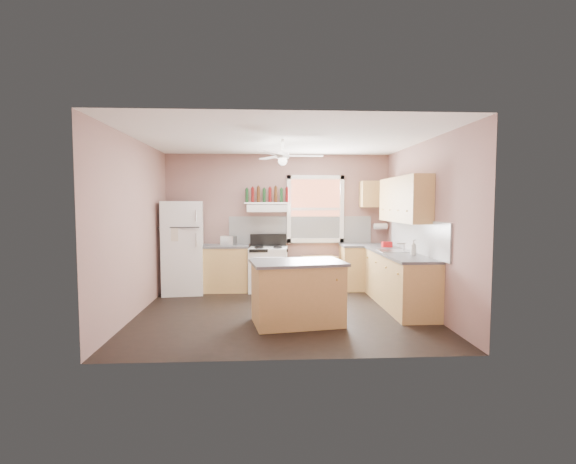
{
  "coord_description": "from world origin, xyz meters",
  "views": [
    {
      "loc": [
        -0.27,
        -6.46,
        1.72
      ],
      "look_at": [
        0.1,
        0.3,
        1.25
      ],
      "focal_mm": 26.0,
      "sensor_mm": 36.0,
      "label": 1
    }
  ],
  "objects": [
    {
      "name": "ceiling_fan_hub",
      "position": [
        0.0,
        0.0,
        2.45
      ],
      "size": [
        0.2,
        0.2,
        0.08
      ],
      "primitive_type": "cylinder",
      "color": "white",
      "rests_on": "ceiling"
    },
    {
      "name": "counter_corner",
      "position": [
        1.75,
        1.7,
        0.88
      ],
      "size": [
        1.02,
        0.62,
        0.04
      ],
      "primitive_type": "cube",
      "color": "#48484A",
      "rests_on": "base_cabinet_corner"
    },
    {
      "name": "ceiling",
      "position": [
        0.0,
        0.0,
        2.7
      ],
      "size": [
        4.5,
        4.5,
        0.0
      ],
      "primitive_type": "plane",
      "color": "white",
      "rests_on": "ground"
    },
    {
      "name": "bottle_shelf",
      "position": [
        -0.23,
        1.87,
        1.72
      ],
      "size": [
        0.9,
        0.26,
        0.03
      ],
      "primitive_type": "cube",
      "color": "white",
      "rests_on": "range_hood"
    },
    {
      "name": "counter_right",
      "position": [
        1.94,
        0.3,
        0.88
      ],
      "size": [
        0.62,
        2.22,
        0.04
      ],
      "primitive_type": "cube",
      "color": "#48484A",
      "rests_on": "base_cabinet_right"
    },
    {
      "name": "backsplash_right",
      "position": [
        2.23,
        0.3,
        1.18
      ],
      "size": [
        0.03,
        2.6,
        0.55
      ],
      "primitive_type": "cube",
      "color": "white",
      "rests_on": "wall_right"
    },
    {
      "name": "island",
      "position": [
        0.18,
        -0.62,
        0.43
      ],
      "size": [
        1.33,
        0.96,
        0.86
      ],
      "primitive_type": "cube",
      "rotation": [
        0.0,
        0.0,
        0.16
      ],
      "color": "tan",
      "rests_on": "floor"
    },
    {
      "name": "floor",
      "position": [
        0.0,
        0.0,
        0.0
      ],
      "size": [
        4.5,
        4.5,
        0.0
      ],
      "primitive_type": "plane",
      "color": "black",
      "rests_on": "ground"
    },
    {
      "name": "wine_bottles",
      "position": [
        -0.23,
        1.87,
        1.88
      ],
      "size": [
        0.86,
        0.06,
        0.31
      ],
      "color": "#143819",
      "rests_on": "bottle_shelf"
    },
    {
      "name": "island_top",
      "position": [
        0.18,
        -0.62,
        0.88
      ],
      "size": [
        1.41,
        1.04,
        0.04
      ],
      "primitive_type": "cube",
      "rotation": [
        0.0,
        0.0,
        0.16
      ],
      "color": "#48484A",
      "rests_on": "island"
    },
    {
      "name": "faucet",
      "position": [
        2.1,
        0.5,
        0.97
      ],
      "size": [
        0.03,
        0.03,
        0.14
      ],
      "primitive_type": "cylinder",
      "color": "silver",
      "rests_on": "sink"
    },
    {
      "name": "counter_left",
      "position": [
        -1.06,
        1.7,
        0.88
      ],
      "size": [
        0.92,
        0.62,
        0.04
      ],
      "primitive_type": "cube",
      "color": "#48484A",
      "rests_on": "base_cabinet_left"
    },
    {
      "name": "stove",
      "position": [
        -0.21,
        1.61,
        0.43
      ],
      "size": [
        0.77,
        0.7,
        0.86
      ],
      "primitive_type": "cube",
      "rotation": [
        0.0,
        0.0,
        -0.08
      ],
      "color": "white",
      "rests_on": "floor"
    },
    {
      "name": "upper_cabinet_corner",
      "position": [
        1.95,
        1.83,
        1.9
      ],
      "size": [
        0.6,
        0.33,
        0.52
      ],
      "primitive_type": "cube",
      "color": "tan",
      "rests_on": "wall_back"
    },
    {
      "name": "base_cabinet_left",
      "position": [
        -1.06,
        1.7,
        0.43
      ],
      "size": [
        0.9,
        0.6,
        0.86
      ],
      "primitive_type": "cube",
      "color": "tan",
      "rests_on": "floor"
    },
    {
      "name": "backsplash_back",
      "position": [
        0.45,
        1.99,
        1.18
      ],
      "size": [
        2.9,
        0.03,
        0.55
      ],
      "primitive_type": "cube",
      "color": "white",
      "rests_on": "wall_back"
    },
    {
      "name": "base_cabinet_corner",
      "position": [
        1.75,
        1.7,
        0.43
      ],
      "size": [
        1.0,
        0.6,
        0.86
      ],
      "primitive_type": "cube",
      "color": "tan",
      "rests_on": "floor"
    },
    {
      "name": "window_view",
      "position": [
        0.75,
        1.98,
        1.6
      ],
      "size": [
        1.0,
        0.02,
        1.2
      ],
      "primitive_type": "cube",
      "color": "brown",
      "rests_on": "wall_back"
    },
    {
      "name": "paper_towel",
      "position": [
        2.07,
        1.86,
        1.25
      ],
      "size": [
        0.26,
        0.12,
        0.12
      ],
      "primitive_type": "cylinder",
      "rotation": [
        0.0,
        1.57,
        0.0
      ],
      "color": "white",
      "rests_on": "wall_back"
    },
    {
      "name": "cart",
      "position": [
        0.82,
        1.75,
        0.33
      ],
      "size": [
        0.74,
        0.57,
        0.66
      ],
      "primitive_type": "cube",
      "rotation": [
        0.0,
        0.0,
        0.22
      ],
      "color": "tan",
      "rests_on": "floor"
    },
    {
      "name": "refrigerator",
      "position": [
        -1.84,
        1.53,
        0.88
      ],
      "size": [
        0.82,
        0.8,
        1.76
      ],
      "primitive_type": "cube",
      "rotation": [
        0.0,
        0.0,
        0.11
      ],
      "color": "white",
      "rests_on": "floor"
    },
    {
      "name": "wall_back",
      "position": [
        0.0,
        2.02,
        1.35
      ],
      "size": [
        4.5,
        0.05,
        2.7
      ],
      "primitive_type": "cube",
      "color": "#88635B",
      "rests_on": "ground"
    },
    {
      "name": "red_caddy",
      "position": [
        2.0,
        1.16,
        0.95
      ],
      "size": [
        0.18,
        0.12,
        0.1
      ],
      "primitive_type": "cube",
      "rotation": [
        0.0,
        0.0,
        -0.02
      ],
      "color": "#B80F13",
      "rests_on": "counter_right"
    },
    {
      "name": "wall_right",
      "position": [
        2.27,
        0.0,
        1.35
      ],
      "size": [
        0.05,
        4.0,
        2.7
      ],
      "primitive_type": "cube",
      "color": "#88635B",
      "rests_on": "ground"
    },
    {
      "name": "window_frame",
      "position": [
        0.75,
        1.96,
        1.6
      ],
      "size": [
        1.16,
        0.07,
        1.36
      ],
      "primitive_type": "cube",
      "color": "white",
      "rests_on": "wall_back"
    },
    {
      "name": "range_hood",
      "position": [
        -0.23,
        1.75,
        1.62
      ],
      "size": [
        0.78,
        0.5,
        0.14
      ],
      "primitive_type": "cube",
      "color": "white",
      "rests_on": "wall_back"
    },
    {
      "name": "wall_left",
      "position": [
        -2.27,
        0.0,
        1.35
      ],
      "size": [
        0.05,
        4.0,
        2.7
      ],
      "primitive_type": "cube",
      "color": "#88635B",
      "rests_on": "ground"
    },
    {
      "name": "soap_bottle",
      "position": [
        2.05,
        -0.08,
        1.02
      ],
      "size": [
        0.1,
        0.1,
        0.25
      ],
      "primitive_type": "imported",
      "rotation": [
        0.0,
        0.0,
        1.61
      ],
      "color": "silver",
      "rests_on": "counter_right"
    },
    {
      "name": "upper_cabinet_right",
      "position": [
        2.08,
        0.5,
        1.78
      ],
      "size": [
        0.33,
        1.8,
        0.76
      ],
      "primitive_type": "cube",
      "color": "tan",
      "rests_on": "wall_right"
    },
    {
      "name": "base_cabinet_right",
      "position": [
        1.95,
        0.3,
        0.43
      ],
      "size": [
        0.6,
        2.2,
        0.86
      ],
      "primitive_type": "cube",
      "color": "tan",
      "rests_on": "floor"
    },
    {
      "name": "toaster",
      "position": [
        -0.99,
        1.69,
        0.99
      ],
      "size": [
        0.32,
        0.26,
        0.18
      ],
      "primitive_type": "cube",
      "rotation": [
        0.0,
        0.0,
        -0.42
      ],
      "color": "silver",
      "rests_on": "counter_left"
    },
    {
      "name": "sink",
      "position": [
        1.94,
        0.5,
        0.9
      ],
      "size": [
        0.55,
        0.45,
        0.03
      ],
      "primitive_type": "cube",
      "color": "silver",
      "rests_on": "counter_right"
    }
  ]
}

